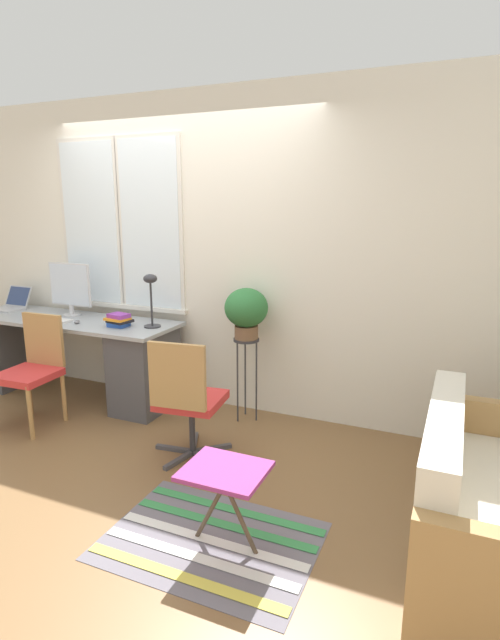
% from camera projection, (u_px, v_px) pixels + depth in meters
% --- Properties ---
extents(ground_plane, '(14.00, 14.00, 0.00)m').
position_uv_depth(ground_plane, '(144.00, 427.00, 4.07)').
color(ground_plane, brown).
extents(wall_back_with_window, '(9.00, 0.12, 2.70)m').
position_uv_depth(wall_back_with_window, '(182.00, 252.00, 4.42)').
color(wall_back_with_window, white).
rests_on(wall_back_with_window, ground_plane).
extents(desk, '(2.12, 0.65, 0.75)m').
position_uv_depth(desk, '(71.00, 354.00, 4.66)').
color(desk, '#9EA3A8').
rests_on(desk, ground_plane).
extents(laptop, '(0.29, 0.32, 0.21)m').
position_uv_depth(laptop, '(11.00, 304.00, 4.98)').
color(laptop, '#B7B7BC').
rests_on(laptop, desk).
extents(monitor, '(0.46, 0.16, 0.50)m').
position_uv_depth(monitor, '(70.00, 287.00, 4.64)').
color(monitor, silver).
rests_on(monitor, desk).
extents(keyboard, '(0.36, 0.13, 0.02)m').
position_uv_depth(keyboard, '(53.00, 320.00, 4.49)').
color(keyboard, silver).
rests_on(keyboard, desk).
extents(mouse, '(0.04, 0.06, 0.03)m').
position_uv_depth(mouse, '(77.00, 322.00, 4.38)').
color(mouse, slate).
rests_on(mouse, desk).
extents(desk_lamp, '(0.14, 0.14, 0.46)m').
position_uv_depth(desk_lamp, '(151.00, 289.00, 4.19)').
color(desk_lamp, '#2D2D33').
rests_on(desk_lamp, desk).
extents(book_stack, '(0.22, 0.19, 0.11)m').
position_uv_depth(book_stack, '(119.00, 320.00, 4.27)').
color(book_stack, '#2851B2').
rests_on(book_stack, desk).
extents(desk_chair_wooden, '(0.44, 0.45, 0.90)m').
position_uv_depth(desk_chair_wooden, '(33.00, 367.00, 4.04)').
color(desk_chair_wooden, '#B2844C').
rests_on(desk_chair_wooden, ground_plane).
extents(office_chair_swivel, '(0.56, 0.56, 0.90)m').
position_uv_depth(office_chair_swivel, '(187.00, 398.00, 3.46)').
color(office_chair_swivel, '#47474C').
rests_on(office_chair_swivel, ground_plane).
extents(couch_loveseat, '(0.76, 1.42, 0.81)m').
position_uv_depth(couch_loveseat, '(494.00, 518.00, 2.43)').
color(couch_loveseat, white).
rests_on(couch_loveseat, ground_plane).
extents(plant_stand, '(0.21, 0.21, 0.70)m').
position_uv_depth(plant_stand, '(246.00, 352.00, 4.10)').
color(plant_stand, '#333338').
rests_on(plant_stand, ground_plane).
extents(potted_plant, '(0.35, 0.35, 0.42)m').
position_uv_depth(potted_plant, '(246.00, 310.00, 4.02)').
color(potted_plant, brown).
rests_on(potted_plant, plant_stand).
extents(floor_rug_striped, '(1.13, 0.82, 0.01)m').
position_uv_depth(floor_rug_striped, '(211.00, 540.00, 2.69)').
color(floor_rug_striped, slate).
rests_on(floor_rug_striped, ground_plane).
extents(folding_stool, '(0.42, 0.36, 0.46)m').
position_uv_depth(folding_stool, '(225.00, 476.00, 2.57)').
color(folding_stool, '#93337A').
rests_on(folding_stool, ground_plane).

